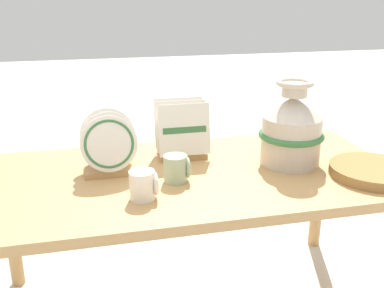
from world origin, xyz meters
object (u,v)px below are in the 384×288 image
dish_rack_square_plates (183,136)px  mug_sage_glaze (177,168)px  dish_rack_round_plates (109,150)px  wicker_charger_stack (373,171)px  ceramic_vase (292,129)px  mug_cream_glaze (144,185)px

dish_rack_square_plates → mug_sage_glaze: 0.25m
dish_rack_round_plates → wicker_charger_stack: dish_rack_round_plates is taller
ceramic_vase → wicker_charger_stack: (0.24, -0.18, -0.12)m
ceramic_vase → dish_rack_square_plates: 0.42m
ceramic_vase → mug_cream_glaze: (-0.58, -0.18, -0.09)m
ceramic_vase → mug_sage_glaze: ceramic_vase is taller
dish_rack_round_plates → wicker_charger_stack: size_ratio=0.73×
dish_rack_square_plates → mug_sage_glaze: bearing=-106.7°
ceramic_vase → dish_rack_square_plates: (-0.38, 0.17, -0.06)m
ceramic_vase → dish_rack_round_plates: size_ratio=1.44×
dish_rack_round_plates → mug_sage_glaze: 0.26m
dish_rack_square_plates → mug_cream_glaze: bearing=-119.7°
mug_sage_glaze → ceramic_vase: bearing=8.4°
ceramic_vase → wicker_charger_stack: size_ratio=1.05×
dish_rack_square_plates → wicker_charger_stack: size_ratio=0.73×
ceramic_vase → mug_cream_glaze: size_ratio=3.40×
mug_sage_glaze → wicker_charger_stack: bearing=-9.4°
ceramic_vase → dish_rack_square_plates: size_ratio=1.44×
ceramic_vase → mug_cream_glaze: ceramic_vase is taller
dish_rack_round_plates → mug_cream_glaze: size_ratio=2.37×
dish_rack_round_plates → mug_cream_glaze: (0.09, -0.24, -0.04)m
ceramic_vase → mug_sage_glaze: size_ratio=3.40×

